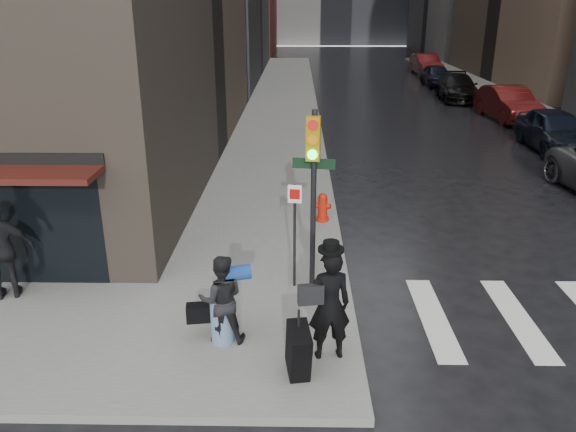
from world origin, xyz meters
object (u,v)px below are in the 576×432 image
object	(u,v)px
fire_hydrant	(323,208)
parked_car_5	(426,65)
man_greycoat	(1,250)
parked_car_4	(437,75)
man_overcoat	(323,312)
parked_car_3	(457,87)
parked_car_2	(508,104)
man_jeans	(221,299)
parked_car_1	(555,130)
traffic_light	(312,178)

from	to	relation	value
fire_hydrant	parked_car_5	distance (m)	34.69
man_greycoat	parked_car_5	world-z (taller)	man_greycoat
fire_hydrant	parked_car_4	bearing A→B (deg)	71.21
man_overcoat	fire_hydrant	bearing A→B (deg)	-101.97
man_greycoat	parked_car_3	distance (m)	29.41
man_greycoat	parked_car_2	bearing A→B (deg)	-147.86
man_jeans	fire_hydrant	xyz separation A→B (m)	(1.95, 5.70, -0.45)
fire_hydrant	parked_car_5	bearing A→B (deg)	73.63
man_jeans	parked_car_1	bearing A→B (deg)	-137.29
parked_car_2	parked_car_5	world-z (taller)	parked_car_2
man_overcoat	parked_car_3	size ratio (longest dim) A/B	0.40
man_greycoat	man_jeans	bearing A→B (deg)	144.76
man_overcoat	traffic_light	distance (m)	2.84
traffic_light	parked_car_3	xyz separation A→B (m)	(9.44, 24.64, -1.74)
parked_car_2	parked_car_3	xyz separation A→B (m)	(-0.89, 6.24, -0.07)
fire_hydrant	parked_car_3	distance (m)	22.69
parked_car_5	traffic_light	bearing A→B (deg)	-107.37
parked_car_4	parked_car_1	bearing A→B (deg)	-89.50
man_overcoat	man_jeans	distance (m)	1.78
man_overcoat	parked_car_5	distance (m)	40.78
traffic_light	parked_car_3	distance (m)	26.44
parked_car_1	parked_car_2	xyz separation A→B (m)	(0.31, 6.24, 0.01)
parked_car_3	parked_car_5	xyz separation A→B (m)	(0.75, 12.47, 0.07)
parked_car_2	parked_car_3	size ratio (longest dim) A/B	0.96
parked_car_3	parked_car_2	bearing A→B (deg)	-77.27
man_greycoat	parked_car_5	bearing A→B (deg)	-130.26
man_overcoat	fire_hydrant	world-z (taller)	man_overcoat
parked_car_2	man_jeans	bearing A→B (deg)	-124.51
man_jeans	parked_car_2	world-z (taller)	man_jeans
man_overcoat	parked_car_2	world-z (taller)	man_overcoat
traffic_light	man_overcoat	bearing A→B (deg)	-78.44
man_greycoat	parked_car_3	size ratio (longest dim) A/B	0.39
man_jeans	parked_car_4	xyz separation A→B (m)	(11.15, 32.75, -0.22)
parked_car_3	parked_car_1	bearing A→B (deg)	-82.77
traffic_light	parked_car_1	distance (m)	15.85
parked_car_2	parked_car_3	distance (m)	6.30
man_jeans	parked_car_4	world-z (taller)	man_jeans
man_overcoat	man_greycoat	distance (m)	6.43
parked_car_4	parked_car_2	bearing A→B (deg)	-87.44
man_jeans	parked_car_1	world-z (taller)	man_jeans
parked_car_1	fire_hydrant	bearing A→B (deg)	-136.79
parked_car_3	man_jeans	bearing A→B (deg)	-107.92
parked_car_1	parked_car_3	bearing A→B (deg)	94.90
parked_car_1	parked_car_3	distance (m)	12.48
parked_car_3	parked_car_4	bearing A→B (deg)	92.97
parked_car_2	man_greycoat	bearing A→B (deg)	-135.05
parked_car_1	man_jeans	bearing A→B (deg)	-127.22
traffic_light	parked_car_4	bearing A→B (deg)	80.70
man_greycoat	parked_car_2	distance (m)	24.90
parked_car_1	parked_car_3	size ratio (longest dim) A/B	0.92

